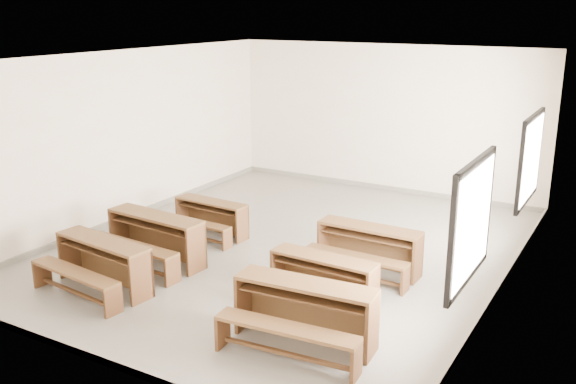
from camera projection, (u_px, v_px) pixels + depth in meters
The scene contains 7 objects.
room at pixel (293, 124), 10.25m from camera, with size 8.50×8.50×3.20m.
desk_set_0 at pixel (101, 261), 9.22m from camera, with size 1.73×1.03×0.74m.
desk_set_1 at pixel (154, 235), 10.19m from camera, with size 1.80×1.02×0.78m.
desk_set_2 at pixel (210, 215), 11.43m from camera, with size 1.44×0.80×0.63m.
desk_set_3 at pixel (303, 309), 7.70m from camera, with size 1.81×1.04×0.78m.
desk_set_4 at pixel (322, 277), 8.76m from camera, with size 1.54×0.83×0.68m.
desk_set_5 at pixel (368, 246), 9.83m from camera, with size 1.62×0.86×0.73m.
Camera 1 is at (5.09, -8.82, 3.95)m, focal length 40.00 mm.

